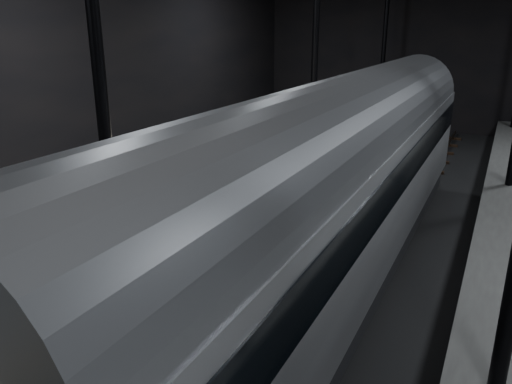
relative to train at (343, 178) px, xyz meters
The scene contains 6 objects.
ground 2.94m from the train, 89.83° to the left, with size 44.00×44.00×0.00m, color black.
platform_left 7.89m from the train, behind, with size 9.00×43.80×1.00m, color #4E4E4B.
tactile_strip 3.78m from the train, behind, with size 0.50×43.80×0.01m, color brown.
track 2.87m from the train, 89.83° to the left, with size 2.40×43.00×0.24m.
train is the anchor object (origin of this frame).
woman 5.46m from the train, 151.00° to the left, with size 0.62×0.41×1.70m, color #8C7556.
Camera 1 is at (3.32, -11.44, 6.46)m, focal length 35.00 mm.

